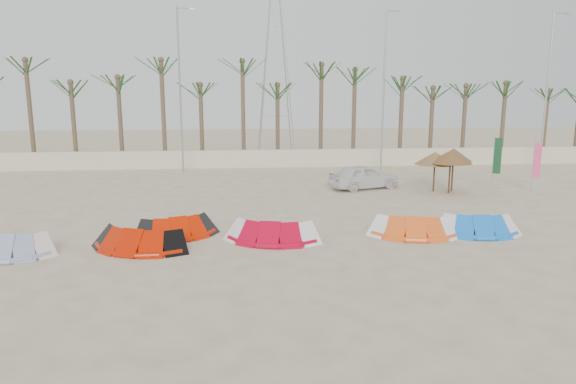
{
  "coord_description": "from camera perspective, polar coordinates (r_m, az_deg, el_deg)",
  "views": [
    {
      "loc": [
        -2.01,
        -15.66,
        5.64
      ],
      "look_at": [
        0.0,
        6.0,
        1.3
      ],
      "focal_mm": 32.0,
      "sensor_mm": 36.0,
      "label": 1
    }
  ],
  "objects": [
    {
      "name": "flag_green",
      "position": [
        31.67,
        22.13,
        3.61
      ],
      "size": [
        0.44,
        0.19,
        3.15
      ],
      "color": "#A5A8AD",
      "rests_on": "ground"
    },
    {
      "name": "kite_red_right",
      "position": [
        19.66,
        -1.86,
        -4.12
      ],
      "size": [
        3.78,
        2.28,
        0.9
      ],
      "color": "red",
      "rests_on": "ground"
    },
    {
      "name": "palm_line",
      "position": [
        39.26,
        -1.43,
        12.45
      ],
      "size": [
        52.0,
        4.0,
        7.7
      ],
      "color": "brown",
      "rests_on": "ground"
    },
    {
      "name": "kite_red_mid",
      "position": [
        20.7,
        -12.14,
        -3.59
      ],
      "size": [
        3.53,
        2.4,
        0.9
      ],
      "color": "red",
      "rests_on": "ground"
    },
    {
      "name": "parasol_right",
      "position": [
        30.2,
        17.92,
        3.97
      ],
      "size": [
        2.0,
        2.0,
        2.44
      ],
      "color": "#4C331E",
      "rests_on": "ground"
    },
    {
      "name": "lamp_c",
      "position": [
        37.05,
        10.64,
        11.29
      ],
      "size": [
        1.25,
        0.14,
        11.0
      ],
      "color": "#A5A8AD",
      "rests_on": "ground"
    },
    {
      "name": "parasol_left",
      "position": [
        29.85,
        16.02,
        3.63
      ],
      "size": [
        2.23,
        2.23,
        2.25
      ],
      "color": "#4C331E",
      "rests_on": "ground"
    },
    {
      "name": "kite_grey",
      "position": [
        20.24,
        -28.42,
        -5.07
      ],
      "size": [
        3.07,
        1.68,
        0.9
      ],
      "color": "#919CB4",
      "rests_on": "ground"
    },
    {
      "name": "kite_red_left",
      "position": [
        19.44,
        -16.13,
        -4.75
      ],
      "size": [
        3.95,
        2.59,
        0.9
      ],
      "color": "#C21800",
      "rests_on": "ground"
    },
    {
      "name": "ground",
      "position": [
        16.77,
        1.92,
        -8.38
      ],
      "size": [
        120.0,
        120.0,
        0.0
      ],
      "primitive_type": "plane",
      "color": "beige",
      "rests_on": "ground"
    },
    {
      "name": "kite_orange",
      "position": [
        20.9,
        13.53,
        -3.5
      ],
      "size": [
        3.61,
        2.11,
        0.9
      ],
      "color": "#FC5E1C",
      "rests_on": "ground"
    },
    {
      "name": "pylon",
      "position": [
        44.13,
        -1.35,
        3.93
      ],
      "size": [
        3.0,
        3.0,
        14.0
      ],
      "primitive_type": null,
      "color": "#A5A8AD",
      "rests_on": "ground"
    },
    {
      "name": "flag_pink",
      "position": [
        31.65,
        25.86,
        3.06
      ],
      "size": [
        0.45,
        0.05,
        2.92
      ],
      "color": "#A5A8AD",
      "rests_on": "ground"
    },
    {
      "name": "kite_blue",
      "position": [
        21.86,
        20.13,
        -3.24
      ],
      "size": [
        3.31,
        1.87,
        0.9
      ],
      "color": "blue",
      "rests_on": "ground"
    },
    {
      "name": "parasol_mid",
      "position": [
        29.62,
        17.63,
        3.77
      ],
      "size": [
        2.35,
        2.35,
        2.39
      ],
      "color": "#4C331E",
      "rests_on": "ground"
    },
    {
      "name": "lamp_b",
      "position": [
        35.88,
        -11.86,
        11.25
      ],
      "size": [
        1.25,
        0.14,
        11.0
      ],
      "color": "#A5A8AD",
      "rests_on": "ground"
    },
    {
      "name": "car",
      "position": [
        30.05,
        8.44,
        1.7
      ],
      "size": [
        4.44,
        2.85,
        1.41
      ],
      "primitive_type": "imported",
      "rotation": [
        0.0,
        0.0,
        1.89
      ],
      "color": "white",
      "rests_on": "ground"
    },
    {
      "name": "lamp_d",
      "position": [
        41.93,
        26.88,
        10.26
      ],
      "size": [
        1.25,
        0.14,
        11.0
      ],
      "color": "#A5A8AD",
      "rests_on": "ground"
    },
    {
      "name": "boundary_wall",
      "position": [
        38.04,
        -2.23,
        3.73
      ],
      "size": [
        60.0,
        0.3,
        1.3
      ],
      "primitive_type": "cube",
      "color": "beige",
      "rests_on": "ground"
    }
  ]
}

